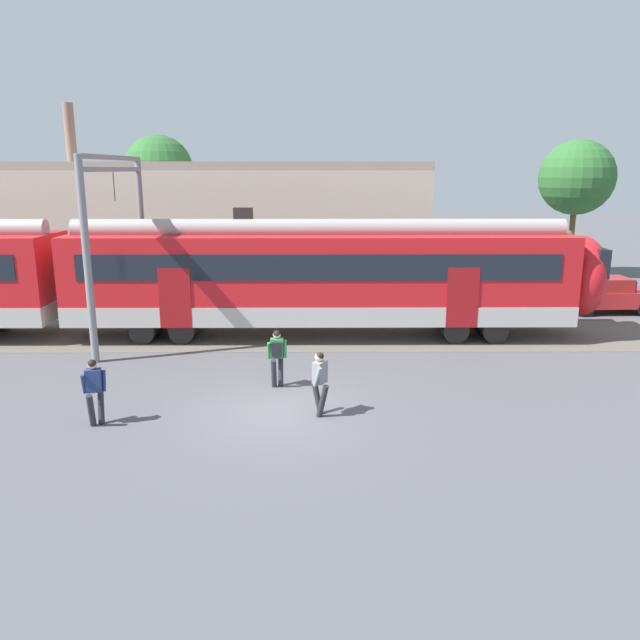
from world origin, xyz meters
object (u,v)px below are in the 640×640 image
object	(u,v)px
pedestrian_grey	(320,379)
pedestrian_green	(277,353)
parked_car_red	(607,295)
commuter_train	(85,276)
pedestrian_navy	(94,387)

from	to	relation	value
pedestrian_grey	pedestrian_green	bearing A→B (deg)	119.34
pedestrian_green	parked_car_red	world-z (taller)	pedestrian_green
commuter_train	parked_car_red	world-z (taller)	commuter_train
commuter_train	pedestrian_grey	bearing A→B (deg)	-42.23
pedestrian_navy	parked_car_red	bearing A→B (deg)	34.04
pedestrian_green	pedestrian_grey	world-z (taller)	same
pedestrian_grey	commuter_train	bearing A→B (deg)	137.77
pedestrian_navy	pedestrian_green	xyz separation A→B (m)	(4.23, 2.71, 0.03)
pedestrian_grey	parked_car_red	world-z (taller)	pedestrian_grey
pedestrian_navy	pedestrian_grey	xyz separation A→B (m)	(5.43, 0.58, 0.00)
pedestrian_navy	pedestrian_grey	distance (m)	5.46
commuter_train	pedestrian_grey	xyz separation A→B (m)	(8.50, -7.72, -1.29)
pedestrian_navy	parked_car_red	size ratio (longest dim) A/B	0.41
pedestrian_green	pedestrian_navy	bearing A→B (deg)	-147.33
commuter_train	pedestrian_navy	xyz separation A→B (m)	(3.08, -8.30, -1.29)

